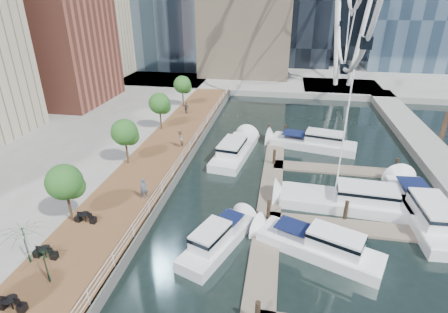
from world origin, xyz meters
TOP-DOWN VIEW (x-y plane):
  - ground at (0.00, 0.00)m, footprint 520.00×520.00m
  - boardwalk at (-9.00, 15.00)m, footprint 6.00×60.00m
  - seawall at (-6.00, 15.00)m, footprint 0.25×60.00m
  - land_far at (0.00, 102.00)m, footprint 200.00×114.00m
  - breakwater at (20.00, 20.00)m, footprint 4.00×60.00m
  - pier at (14.00, 52.00)m, footprint 14.00×12.00m
  - railing at (-6.10, 15.00)m, footprint 0.10×60.00m
  - floating_docks at (7.97, 9.98)m, footprint 16.00×34.00m
  - street_trees at (-11.40, 14.00)m, footprint 2.60×42.60m
  - cafe_tables at (-10.40, -2.00)m, footprint 2.50×13.70m
  - yacht_foreground at (6.68, 4.64)m, footprint 9.54×5.87m
  - pedestrian_near at (-7.22, 7.89)m, footprint 0.78×0.64m
  - pedestrian_mid at (-7.42, 18.83)m, footprint 0.76×0.97m
  - pedestrian_far at (-9.96, 30.61)m, footprint 1.04×0.70m
  - moored_yachts at (8.31, 11.53)m, footprint 20.83×38.36m
  - cafe_seating at (-10.68, -3.39)m, footprint 5.60×14.20m

SIDE VIEW (x-z plane):
  - ground at x=0.00m, z-range 0.00..0.00m
  - yacht_foreground at x=6.68m, z-range -1.07..1.07m
  - moored_yachts at x=8.31m, z-range -5.75..5.75m
  - floating_docks at x=7.97m, z-range -0.81..1.79m
  - boardwalk at x=-9.00m, z-range 0.00..1.00m
  - seawall at x=-6.00m, z-range 0.00..1.00m
  - land_far at x=0.00m, z-range 0.00..1.00m
  - breakwater at x=20.00m, z-range 0.00..1.00m
  - pier at x=14.00m, z-range 0.00..1.00m
  - cafe_tables at x=-10.40m, z-range 1.00..1.74m
  - railing at x=-6.10m, z-range 1.00..2.05m
  - pedestrian_far at x=-9.96m, z-range 1.00..2.64m
  - pedestrian_near at x=-7.22m, z-range 1.00..2.85m
  - pedestrian_mid at x=-7.42m, z-range 1.00..2.98m
  - cafe_seating at x=-10.68m, z-range 0.87..3.59m
  - street_trees at x=-11.40m, z-range 1.99..6.59m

